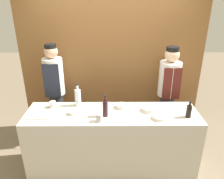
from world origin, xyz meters
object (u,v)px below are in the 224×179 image
Objects in this scene: sauce_bowl_yellow at (73,112)px; bottle_soy at (189,111)px; sauce_bowl_red at (122,106)px; cup_steel at (99,118)px; bottle_wine at (105,108)px; bottle_clear at (78,97)px; sauce_bowl_brown at (159,117)px; cutting_board at (40,116)px; chef_right at (168,93)px; sauce_bowl_purple at (149,109)px; cup_cream at (53,104)px; chef_left at (55,91)px.

bottle_soy is at bearing -3.60° from sauce_bowl_yellow.
cup_steel is (-0.29, -0.35, 0.02)m from sauce_bowl_red.
bottle_wine is 0.92× the size of bottle_clear.
cutting_board is at bearing 177.17° from sauce_bowl_brown.
sauce_bowl_purple is at bearing -123.55° from chef_right.
bottle_wine is at bearing -18.52° from cup_cream.
chef_left is at bearing 152.80° from sauce_bowl_red.
cup_cream is at bearing 178.51° from sauce_bowl_red.
chef_left reaches higher than sauce_bowl_purple.
chef_left is at bearing 155.86° from sauce_bowl_purple.
cup_steel is at bearing -49.72° from chef_left.
cup_cream is at bearing 174.91° from sauce_bowl_purple.
cutting_board is at bearing 179.08° from bottle_soy.
sauce_bowl_yellow is at bearing 172.89° from sauce_bowl_brown.
bottle_soy is (0.83, -0.25, 0.06)m from sauce_bowl_red.
sauce_bowl_yellow is 0.26m from bottle_clear.
cup_steel is at bearing -28.19° from sauce_bowl_yellow.
bottle_clear is 0.36m from cup_cream.
chef_left is (-0.40, 0.69, -0.00)m from sauce_bowl_yellow.
bottle_clear reaches higher than bottle_wine.
cup_steel is at bearing -29.53° from cup_cream.
cup_cream is (0.10, 0.25, 0.03)m from cutting_board.
cutting_board is at bearing -174.63° from sauce_bowl_purple.
cutting_board is 1.88m from bottle_soy.
chef_left is at bearing 150.92° from sauce_bowl_brown.
sauce_bowl_yellow is 1.46× the size of cup_cream.
cutting_board is 0.97× the size of bottle_clear.
chef_left is 1.03× the size of chef_right.
cup_steel is (0.32, -0.43, -0.07)m from bottle_clear.
sauce_bowl_brown is at bearing -29.08° from chef_left.
bottle_soy is (0.48, -0.16, 0.06)m from sauce_bowl_purple.
chef_left is at bearing 88.89° from cutting_board.
sauce_bowl_yellow is at bearing -165.84° from sauce_bowl_red.
bottle_clear is at bearing 142.29° from bottle_wine.
cup_cream is at bearing 67.84° from cutting_board.
bottle_clear is 1.45m from chef_right.
cutting_board is at bearing 170.63° from cup_steel.
cup_steel is at bearing -53.45° from bottle_clear.
chef_right is (1.82, 0.76, -0.02)m from cutting_board.
sauce_bowl_yellow is 0.08× the size of chef_left.
sauce_bowl_purple is 1.41m from cutting_board.
bottle_clear is (0.44, 0.30, 0.12)m from cutting_board.
bottle_clear reaches higher than cup_steel.
chef_left is (-0.82, 0.75, -0.10)m from bottle_wine.
sauce_bowl_yellow is at bearing -60.26° from chef_left.
bottle_soy reaches higher than cup_cream.
bottle_wine is at bearing 178.13° from bottle_soy.
sauce_bowl_yellow is 0.08× the size of chef_right.
sauce_bowl_purple is at bearing 161.20° from bottle_soy.
cutting_board is (-1.05, -0.22, -0.02)m from sauce_bowl_red.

